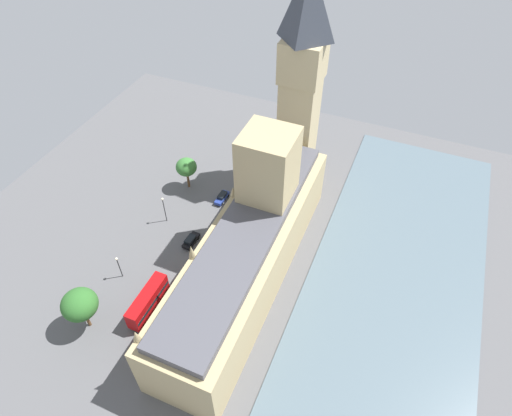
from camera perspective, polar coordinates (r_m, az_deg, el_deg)
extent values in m
plane|color=#565659|center=(88.28, -2.31, -8.59)|extent=(125.33, 125.33, 0.00)
cube|color=slate|center=(85.24, 16.56, -14.38)|extent=(32.79, 112.80, 0.25)
cube|color=tan|center=(82.66, -1.16, -6.41)|extent=(13.80, 55.33, 12.78)
cube|color=tan|center=(83.28, 1.51, 1.80)|extent=(9.46, 9.46, 27.91)
cube|color=#4C4C54|center=(77.15, -1.24, -3.10)|extent=(10.49, 53.12, 1.60)
cone|color=tan|center=(95.76, 1.20, 8.52)|extent=(1.20, 1.20, 2.30)
cone|color=tan|center=(84.15, -3.03, 2.21)|extent=(1.20, 1.20, 2.14)
cone|color=tan|center=(74.11, -8.48, -5.71)|extent=(1.20, 1.20, 2.91)
cone|color=tan|center=(67.31, -15.50, -15.91)|extent=(1.20, 1.20, 2.34)
cube|color=tan|center=(100.96, 5.46, 9.94)|extent=(7.62, 7.62, 26.31)
cube|color=tan|center=(92.03, 6.24, 18.84)|extent=(8.38, 8.38, 8.61)
cylinder|color=silver|center=(93.21, 3.56, 19.36)|extent=(0.25, 5.79, 5.79)
torus|color=black|center=(93.21, 3.56, 19.36)|extent=(0.24, 6.03, 6.03)
cylinder|color=silver|center=(95.79, 7.11, 19.87)|extent=(5.79, 0.25, 5.79)
torus|color=black|center=(95.79, 7.11, 19.87)|extent=(6.03, 0.24, 6.03)
pyramid|color=#383D47|center=(87.58, 6.88, 25.54)|extent=(8.38, 8.38, 14.28)
cube|color=navy|center=(101.94, -4.51, 1.34)|extent=(1.84, 4.72, 0.75)
cube|color=black|center=(101.61, -4.47, 1.70)|extent=(1.51, 2.66, 0.65)
cylinder|color=black|center=(101.00, -4.50, 0.52)|extent=(0.27, 0.69, 0.68)
cylinder|color=black|center=(101.57, -5.27, 0.78)|extent=(0.27, 0.69, 0.68)
cylinder|color=black|center=(102.86, -3.73, 1.59)|extent=(0.27, 0.69, 0.68)
cylinder|color=black|center=(103.42, -4.49, 1.83)|extent=(0.27, 0.69, 0.68)
cube|color=black|center=(93.65, -8.54, -4.26)|extent=(2.02, 4.71, 0.75)
cube|color=black|center=(93.01, -8.66, -4.08)|extent=(1.64, 2.66, 0.65)
cylinder|color=black|center=(95.05, -8.49, -3.63)|extent=(0.28, 0.69, 0.68)
cylinder|color=black|center=(94.38, -7.62, -3.96)|extent=(0.28, 0.69, 0.68)
cylinder|color=black|center=(93.53, -9.43, -4.86)|extent=(0.28, 0.69, 0.68)
cylinder|color=black|center=(92.84, -8.55, -5.21)|extent=(0.28, 0.69, 0.68)
cube|color=#B20C0F|center=(83.82, -14.05, -11.78)|extent=(2.51, 10.50, 4.20)
cube|color=black|center=(83.75, -14.06, -11.75)|extent=(2.57, 10.10, 0.70)
cylinder|color=black|center=(87.49, -13.14, -10.45)|extent=(0.35, 1.10, 1.10)
cylinder|color=black|center=(86.55, -11.84, -10.99)|extent=(0.35, 1.10, 1.10)
cylinder|color=black|center=(84.70, -15.83, -14.13)|extent=(0.35, 1.10, 1.10)
cylinder|color=black|center=(83.73, -14.50, -14.75)|extent=(0.35, 1.10, 1.10)
cylinder|color=maroon|center=(100.95, -1.67, 0.91)|extent=(0.63, 0.63, 1.34)
sphere|color=beige|center=(100.39, -1.68, 1.23)|extent=(0.26, 0.26, 0.26)
cube|color=black|center=(101.09, -1.73, 1.04)|extent=(0.29, 0.29, 0.24)
cylinder|color=brown|center=(85.62, -21.36, -13.37)|extent=(0.56, 0.56, 4.39)
ellipsoid|color=#2D6628|center=(81.98, -22.20, -11.68)|extent=(6.30, 6.30, 5.35)
cylinder|color=brown|center=(105.41, -8.91, 3.69)|extent=(0.56, 0.56, 4.31)
ellipsoid|color=#387533|center=(102.83, -9.16, 5.35)|extent=(4.92, 4.92, 4.18)
cylinder|color=black|center=(97.29, -11.92, -0.32)|extent=(0.18, 0.18, 6.44)
sphere|color=#F2EAC6|center=(94.87, -12.23, 1.16)|extent=(0.56, 0.56, 0.56)
cylinder|color=black|center=(89.76, -17.49, -7.56)|extent=(0.18, 0.18, 5.27)
sphere|color=#F2EAC6|center=(87.55, -17.90, -6.40)|extent=(0.56, 0.56, 0.56)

